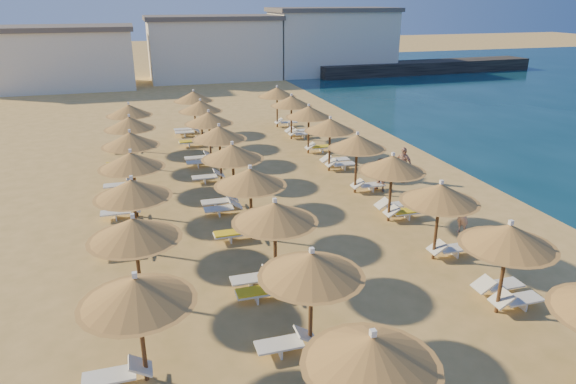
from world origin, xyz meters
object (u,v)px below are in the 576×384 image
object	(u,v)px
parasol_row_west	(241,165)
beachgoer_a	(463,216)
parasol_row_east	(374,153)
beachgoer_b	(381,175)
jetty	(425,67)
beachgoer_c	(403,164)

from	to	relation	value
parasol_row_west	beachgoer_a	xyz separation A→B (m)	(8.54, -3.86, -1.82)
parasol_row_east	beachgoer_b	xyz separation A→B (m)	(1.33, 1.69, -1.75)
jetty	parasol_row_west	distance (m)	51.86
parasol_row_east	beachgoer_b	size ratio (longest dim) A/B	21.01
parasol_row_west	beachgoer_b	world-z (taller)	parasol_row_west
beachgoer_c	parasol_row_west	bearing A→B (deg)	-103.94
jetty	parasol_row_east	distance (m)	48.19
parasol_row_east	beachgoer_c	size ratio (longest dim) A/B	19.00
jetty	parasol_row_west	xyz separation A→B (m)	(-32.84, -40.10, 1.86)
beachgoer_c	beachgoer_b	xyz separation A→B (m)	(-1.77, -1.02, -0.09)
jetty	beachgoer_b	bearing A→B (deg)	-125.69
parasol_row_east	beachgoer_c	distance (m)	4.44
jetty	beachgoer_a	xyz separation A→B (m)	(-24.31, -43.96, 0.04)
beachgoer_b	beachgoer_c	bearing A→B (deg)	89.42
beachgoer_c	beachgoer_b	distance (m)	2.04
beachgoer_a	beachgoer_b	bearing A→B (deg)	172.54
parasol_row_east	beachgoer_a	world-z (taller)	parasol_row_east
jetty	beachgoer_c	distance (m)	44.19
parasol_row_east	beachgoer_c	xyz separation A→B (m)	(3.10, 2.71, -1.66)
beachgoer_a	beachgoer_b	world-z (taller)	beachgoer_b
parasol_row_east	beachgoer_b	distance (m)	2.78
parasol_row_west	beachgoer_a	bearing A→B (deg)	-24.36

